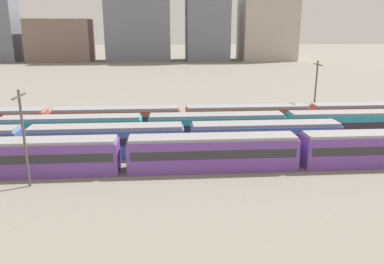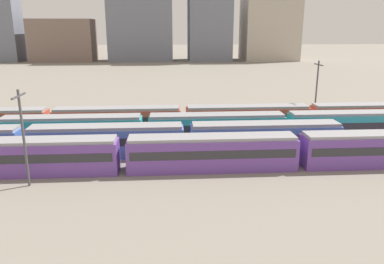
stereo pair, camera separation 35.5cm
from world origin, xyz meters
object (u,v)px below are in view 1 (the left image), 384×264
(train_track_0, at_px, (299,150))
(catenary_pole_1, at_px, (316,89))
(train_track_2, at_px, (216,127))
(train_track_3, at_px, (183,119))
(train_track_1, at_px, (107,141))
(catenary_pole_0, at_px, (24,134))

(train_track_0, relative_size, catenary_pole_1, 11.35)
(train_track_2, bearing_deg, train_track_3, 129.08)
(train_track_0, xyz_separation_m, train_track_2, (-7.58, 10.40, 0.00))
(train_track_1, distance_m, train_track_3, 14.06)
(train_track_3, relative_size, catenary_pole_1, 7.54)
(train_track_1, height_order, train_track_2, same)
(catenary_pole_1, bearing_deg, catenary_pole_0, -149.24)
(train_track_0, height_order, train_track_2, same)
(train_track_0, height_order, train_track_1, same)
(catenary_pole_0, height_order, catenary_pole_1, catenary_pole_1)
(catenary_pole_1, bearing_deg, train_track_0, -115.76)
(train_track_0, xyz_separation_m, catenary_pole_0, (-27.56, -3.17, 3.31))
(train_track_0, relative_size, train_track_1, 2.02)
(catenary_pole_0, distance_m, catenary_pole_1, 42.51)
(train_track_2, bearing_deg, catenary_pole_1, 26.28)
(catenary_pole_1, bearing_deg, train_track_1, -156.14)
(train_track_3, bearing_deg, catenary_pole_0, -130.02)
(train_track_2, bearing_deg, catenary_pole_0, -145.82)
(train_track_1, xyz_separation_m, catenary_pole_1, (30.23, 13.37, 3.60))
(train_track_1, height_order, catenary_pole_0, catenary_pole_0)
(train_track_1, distance_m, train_track_2, 14.64)
(train_track_2, relative_size, catenary_pole_0, 10.00)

